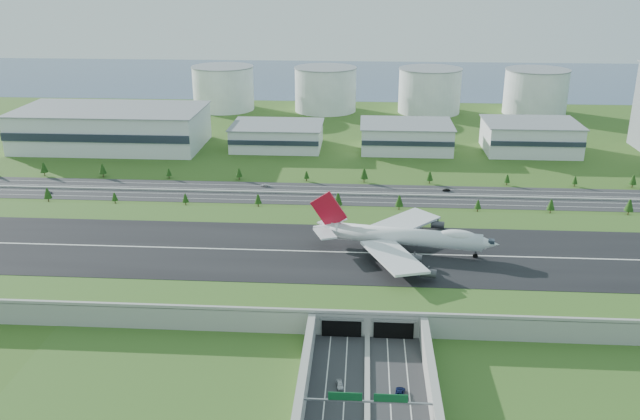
# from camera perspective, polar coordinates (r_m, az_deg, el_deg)

# --- Properties ---
(ground) EXTENTS (1200.00, 1200.00, 0.00)m
(ground) POSITION_cam_1_polar(r_m,az_deg,el_deg) (271.59, 4.01, -5.21)
(ground) COLOR #28571B
(ground) RESTS_ON ground
(airfield_deck) EXTENTS (520.00, 100.00, 9.20)m
(airfield_deck) POSITION_cam_1_polar(r_m,az_deg,el_deg) (269.77, 4.03, -4.42)
(airfield_deck) COLOR #989892
(airfield_deck) RESTS_ON ground
(sign_gantry_near) EXTENTS (38.70, 0.70, 9.80)m
(sign_gantry_near) POSITION_cam_1_polar(r_m,az_deg,el_deg) (185.91, 4.05, -15.86)
(sign_gantry_near) COLOR gray
(sign_gantry_near) RESTS_ON ground
(north_expressway) EXTENTS (560.00, 36.00, 0.12)m
(north_expressway) POSITION_cam_1_polar(r_m,az_deg,el_deg) (359.75, 4.02, 1.29)
(north_expressway) COLOR #28282B
(north_expressway) RESTS_ON ground
(tree_row) EXTENTS (508.81, 48.49, 8.08)m
(tree_row) POSITION_cam_1_polar(r_m,az_deg,el_deg) (357.59, 4.94, 1.91)
(tree_row) COLOR #3D2819
(tree_row) RESTS_ON ground
(hangar_west) EXTENTS (120.00, 60.00, 25.00)m
(hangar_west) POSITION_cam_1_polar(r_m,az_deg,el_deg) (473.36, -17.13, 6.62)
(hangar_west) COLOR silver
(hangar_west) RESTS_ON ground
(hangar_mid_a) EXTENTS (58.00, 42.00, 15.00)m
(hangar_mid_a) POSITION_cam_1_polar(r_m,az_deg,el_deg) (452.49, -3.62, 6.23)
(hangar_mid_a) COLOR silver
(hangar_mid_a) RESTS_ON ground
(hangar_mid_b) EXTENTS (58.00, 42.00, 17.00)m
(hangar_mid_b) POSITION_cam_1_polar(r_m,az_deg,el_deg) (449.45, 7.25, 6.14)
(hangar_mid_b) COLOR silver
(hangar_mid_b) RESTS_ON ground
(hangar_mid_c) EXTENTS (58.00, 42.00, 19.00)m
(hangar_mid_c) POSITION_cam_1_polar(r_m,az_deg,el_deg) (461.11, 17.28, 5.88)
(hangar_mid_c) COLOR silver
(hangar_mid_c) RESTS_ON ground
(fuel_tank_a) EXTENTS (50.00, 50.00, 35.00)m
(fuel_tank_a) POSITION_cam_1_polar(r_m,az_deg,el_deg) (576.26, -8.14, 10.11)
(fuel_tank_a) COLOR silver
(fuel_tank_a) RESTS_ON ground
(fuel_tank_b) EXTENTS (50.00, 50.00, 35.00)m
(fuel_tank_b) POSITION_cam_1_polar(r_m,az_deg,el_deg) (565.11, 0.46, 10.11)
(fuel_tank_b) COLOR silver
(fuel_tank_b) RESTS_ON ground
(fuel_tank_c) EXTENTS (50.00, 50.00, 35.00)m
(fuel_tank_c) POSITION_cam_1_polar(r_m,az_deg,el_deg) (566.64, 9.21, 9.88)
(fuel_tank_c) COLOR silver
(fuel_tank_c) RESTS_ON ground
(fuel_tank_d) EXTENTS (50.00, 50.00, 35.00)m
(fuel_tank_d) POSITION_cam_1_polar(r_m,az_deg,el_deg) (580.74, 17.69, 9.45)
(fuel_tank_d) COLOR silver
(fuel_tank_d) RESTS_ON ground
(bay_water) EXTENTS (1200.00, 260.00, 0.06)m
(bay_water) POSITION_cam_1_polar(r_m,az_deg,el_deg) (734.73, 4.03, 11.02)
(bay_water) COLOR #3A4F70
(bay_water) RESTS_ON ground
(boeing_747) EXTENTS (74.34, 69.74, 23.11)m
(boeing_747) POSITION_cam_1_polar(r_m,az_deg,el_deg) (268.84, 7.05, -2.21)
(boeing_747) COLOR silver
(boeing_747) RESTS_ON airfield_deck
(car_0) EXTENTS (2.72, 5.10, 1.65)m
(car_0) POSITION_cam_1_polar(r_m,az_deg,el_deg) (202.79, 1.67, -14.46)
(car_0) COLOR #BCBCC1
(car_0) RESTS_ON ground
(car_2) EXTENTS (3.63, 6.22, 1.63)m
(car_2) POSITION_cam_1_polar(r_m,az_deg,el_deg) (200.77, 6.75, -15.01)
(car_2) COLOR #0B1237
(car_2) RESTS_ON ground
(car_4) EXTENTS (3.97, 1.89, 1.31)m
(car_4) POSITION_cam_1_polar(r_m,az_deg,el_deg) (388.71, -21.89, 1.40)
(car_4) COLOR slate
(car_4) RESTS_ON ground
(car_5) EXTENTS (4.29, 1.92, 1.37)m
(car_5) POSITION_cam_1_polar(r_m,az_deg,el_deg) (370.60, 10.59, 1.68)
(car_5) COLOR black
(car_5) RESTS_ON ground
(car_7) EXTENTS (5.06, 2.83, 1.39)m
(car_7) POSITION_cam_1_polar(r_m,az_deg,el_deg) (373.15, -4.65, 2.09)
(car_7) COLOR silver
(car_7) RESTS_ON ground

